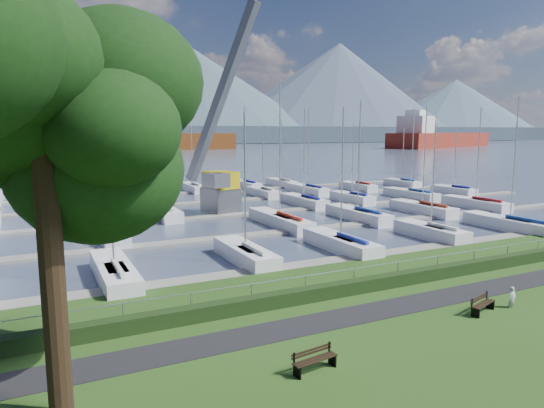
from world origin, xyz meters
TOP-DOWN VIEW (x-y plane):
  - path at (0.00, -3.00)m, footprint 160.00×2.00m
  - water at (0.00, 260.00)m, footprint 800.00×540.00m
  - hedge at (0.00, -0.40)m, footprint 80.00×0.70m
  - fence at (0.00, 0.00)m, footprint 80.00×0.04m
  - foothill at (0.00, 330.00)m, footprint 900.00×80.00m
  - mountains at (7.35, 404.62)m, footprint 1190.00×360.00m
  - docks at (0.00, 26.00)m, footprint 90.00×41.60m
  - bench_left at (-7.50, -6.68)m, footprint 1.84×0.66m
  - bench_right at (2.48, -5.35)m, footprint 1.84×0.93m
  - person at (4.33, -5.53)m, footprint 0.47×0.34m
  - tree at (-15.76, -4.84)m, footprint 10.47×10.30m
  - crane at (2.25, 29.35)m, footprint 7.23×13.08m
  - cargo_ship_mid at (20.07, 216.72)m, footprint 102.17×30.77m
  - cargo_ship_east at (186.44, 181.46)m, footprint 95.10×51.13m
  - sailboat_fleet at (-3.56, 29.31)m, footprint 75.34×49.72m

SIDE VIEW (x-z plane):
  - water at x=0.00m, z-range -0.50..-0.30m
  - docks at x=0.00m, z-range -0.34..-0.09m
  - path at x=0.00m, z-range -0.01..0.03m
  - hedge at x=0.00m, z-range 0.00..0.70m
  - bench_left at x=-7.50m, z-range -0.01..0.84m
  - bench_right at x=2.48m, z-range -0.01..0.84m
  - person at x=4.33m, z-range 0.00..1.20m
  - fence at x=0.00m, z-range 1.18..1.22m
  - cargo_ship_mid at x=20.07m, z-range -7.22..14.28m
  - cargo_ship_east at x=186.44m, z-range -7.17..14.33m
  - crane at x=2.25m, z-range -5.85..16.50m
  - sailboat_fleet at x=-3.56m, z-range -1.35..12.17m
  - foothill at x=0.00m, z-range 0.00..12.00m
  - tree at x=-15.76m, z-range 2.58..15.95m
  - mountains at x=7.35m, z-range -10.82..104.18m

